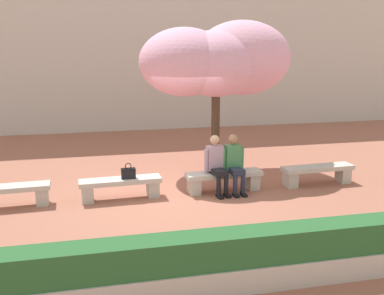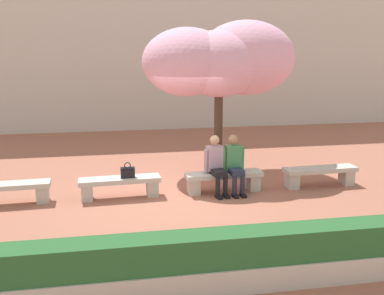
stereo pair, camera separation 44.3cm
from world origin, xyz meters
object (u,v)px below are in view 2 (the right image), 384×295
stone_bench_center (224,179)px  person_seated_left (216,163)px  cherry_tree_main (219,61)px  person_seated_right (234,162)px  handbag (128,172)px  stone_bench_west_end (7,190)px  stone_bench_near_east (320,174)px  stone_bench_near_west (120,184)px

stone_bench_center → person_seated_left: bearing=-165.1°
cherry_tree_main → stone_bench_center: bearing=-99.1°
person_seated_right → handbag: bearing=179.2°
person_seated_left → stone_bench_west_end: bearing=179.3°
person_seated_left → stone_bench_near_east: bearing=1.2°
stone_bench_center → cherry_tree_main: (0.28, 1.77, 2.52)m
stone_bench_center → person_seated_right: (0.21, -0.05, 0.40)m
stone_bench_near_west → handbag: size_ratio=5.14×
stone_bench_west_end → cherry_tree_main: bearing=20.0°
stone_bench_west_end → person_seated_right: size_ratio=1.35×
stone_bench_west_end → person_seated_left: size_ratio=1.35×
person_seated_left → handbag: bearing=179.1°
stone_bench_center → person_seated_right: 0.45m
person_seated_left → person_seated_right: (0.41, -0.00, 0.00)m
handbag → cherry_tree_main: size_ratio=0.09×
person_seated_left → cherry_tree_main: (0.48, 1.82, 2.12)m
stone_bench_west_end → person_seated_right: (4.80, -0.05, 0.40)m
stone_bench_near_east → person_seated_right: person_seated_right is taller
person_seated_left → person_seated_right: bearing=-0.1°
stone_bench_near_west → stone_bench_center: 2.29m
person_seated_left → handbag: size_ratio=3.81×
stone_bench_west_end → handbag: handbag is taller
person_seated_right → cherry_tree_main: cherry_tree_main is taller
stone_bench_west_end → stone_bench_near_east: (6.88, 0.00, 0.00)m
person_seated_right → cherry_tree_main: bearing=87.8°
handbag → person_seated_left: bearing=-0.9°
stone_bench_center → stone_bench_near_west: bearing=180.0°
stone_bench_near_east → cherry_tree_main: (-2.01, 1.77, 2.52)m
handbag → stone_bench_center: bearing=0.6°
stone_bench_near_west → person_seated_left: 2.13m
stone_bench_near_west → stone_bench_west_end: bearing=180.0°
stone_bench_near_west → stone_bench_center: bearing=0.0°
stone_bench_west_end → person_seated_right: person_seated_right is taller
stone_bench_center → handbag: bearing=-179.4°
stone_bench_west_end → person_seated_left: 4.41m
stone_bench_west_end → stone_bench_near_west: (2.29, 0.00, 0.00)m
person_seated_left → cherry_tree_main: size_ratio=0.33×
stone_bench_near_west → handbag: 0.33m
person_seated_left → cherry_tree_main: 2.83m
stone_bench_near_west → person_seated_right: person_seated_right is taller
stone_bench_west_end → person_seated_left: person_seated_left is taller
stone_bench_west_end → stone_bench_near_west: size_ratio=1.00×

